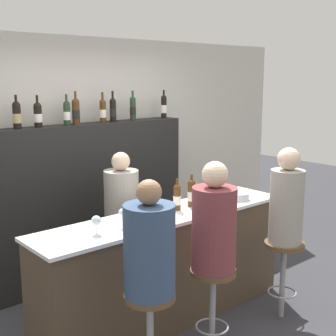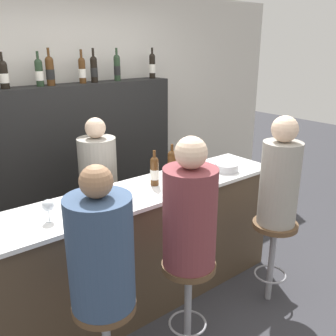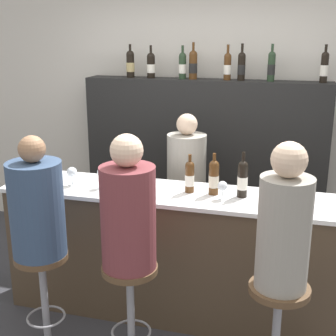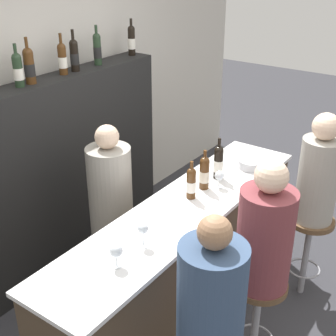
{
  "view_description": "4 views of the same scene",
  "coord_description": "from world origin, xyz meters",
  "px_view_note": "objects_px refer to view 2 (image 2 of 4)",
  "views": [
    {
      "loc": [
        -2.55,
        -2.72,
        2.18
      ],
      "look_at": [
        0.01,
        0.26,
        1.41
      ],
      "focal_mm": 50.0,
      "sensor_mm": 36.0,
      "label": 1
    },
    {
      "loc": [
        -1.5,
        -1.95,
        2.08
      ],
      "look_at": [
        0.18,
        0.16,
        1.17
      ],
      "focal_mm": 40.0,
      "sensor_mm": 36.0,
      "label": 2
    },
    {
      "loc": [
        0.85,
        -2.87,
        2.14
      ],
      "look_at": [
        -0.01,
        0.26,
        1.18
      ],
      "focal_mm": 50.0,
      "sensor_mm": 36.0,
      "label": 3
    },
    {
      "loc": [
        -2.32,
        -1.26,
        2.65
      ],
      "look_at": [
        -0.15,
        0.28,
        1.35
      ],
      "focal_mm": 50.0,
      "sensor_mm": 36.0,
      "label": 4
    }
  ],
  "objects_px": {
    "wine_bottle_backbar_7": "(152,66)",
    "wine_bottle_counter_1": "(172,165)",
    "bar_stool_left": "(106,326)",
    "bartender": "(100,203)",
    "wine_bottle_backbar_1": "(3,74)",
    "bar_stool_right": "(273,241)",
    "wine_glass_0": "(48,206)",
    "wine_bottle_counter_0": "(155,171)",
    "wine_bottle_backbar_2": "(39,72)",
    "wine_bottle_counter_2": "(191,160)",
    "guest_seated_right": "(280,178)",
    "wine_bottle_backbar_6": "(117,67)",
    "wine_bottle_backbar_3": "(50,71)",
    "metal_bowl": "(227,168)",
    "wine_glass_2": "(186,170)",
    "wine_bottle_backbar_5": "(94,69)",
    "wine_glass_1": "(83,195)",
    "guest_seated_left": "(101,249)",
    "guest_seated_middle": "(190,212)",
    "wine_bottle_backbar_4": "(82,70)"
  },
  "relations": [
    {
      "from": "wine_bottle_backbar_7",
      "to": "wine_bottle_counter_1",
      "type": "bearing_deg",
      "value": -120.41
    },
    {
      "from": "bar_stool_left",
      "to": "bartender",
      "type": "height_order",
      "value": "bartender"
    },
    {
      "from": "wine_bottle_backbar_1",
      "to": "bar_stool_right",
      "type": "height_order",
      "value": "wine_bottle_backbar_1"
    },
    {
      "from": "wine_bottle_counter_1",
      "to": "wine_glass_0",
      "type": "distance_m",
      "value": 1.08
    },
    {
      "from": "wine_bottle_counter_0",
      "to": "wine_bottle_backbar_2",
      "type": "relative_size",
      "value": 0.91
    },
    {
      "from": "wine_bottle_counter_2",
      "to": "guest_seated_right",
      "type": "height_order",
      "value": "guest_seated_right"
    },
    {
      "from": "guest_seated_right",
      "to": "wine_bottle_backbar_6",
      "type": "bearing_deg",
      "value": 96.71
    },
    {
      "from": "bar_stool_left",
      "to": "wine_bottle_backbar_3",
      "type": "bearing_deg",
      "value": 73.15
    },
    {
      "from": "wine_bottle_counter_2",
      "to": "metal_bowl",
      "type": "bearing_deg",
      "value": -22.34
    },
    {
      "from": "wine_glass_2",
      "to": "guest_seated_right",
      "type": "distance_m",
      "value": 0.73
    },
    {
      "from": "guest_seated_right",
      "to": "bar_stool_right",
      "type": "bearing_deg",
      "value": -90.0
    },
    {
      "from": "wine_bottle_counter_0",
      "to": "wine_glass_0",
      "type": "relative_size",
      "value": 1.99
    },
    {
      "from": "wine_bottle_backbar_5",
      "to": "bar_stool_left",
      "type": "distance_m",
      "value": 2.54
    },
    {
      "from": "wine_bottle_backbar_5",
      "to": "wine_glass_1",
      "type": "xyz_separation_m",
      "value": [
        -0.85,
        -1.35,
        -0.71
      ]
    },
    {
      "from": "wine_bottle_backbar_3",
      "to": "wine_bottle_backbar_1",
      "type": "bearing_deg",
      "value": 180.0
    },
    {
      "from": "guest_seated_left",
      "to": "wine_bottle_backbar_6",
      "type": "bearing_deg",
      "value": 55.88
    },
    {
      "from": "guest_seated_left",
      "to": "bar_stool_right",
      "type": "height_order",
      "value": "guest_seated_left"
    },
    {
      "from": "wine_bottle_backbar_1",
      "to": "wine_glass_2",
      "type": "height_order",
      "value": "wine_bottle_backbar_1"
    },
    {
      "from": "wine_bottle_backbar_1",
      "to": "wine_bottle_backbar_6",
      "type": "bearing_deg",
      "value": -0.0
    },
    {
      "from": "wine_glass_2",
      "to": "wine_bottle_counter_1",
      "type": "bearing_deg",
      "value": 132.83
    },
    {
      "from": "metal_bowl",
      "to": "guest_seated_middle",
      "type": "distance_m",
      "value": 1.07
    },
    {
      "from": "bar_stool_left",
      "to": "wine_bottle_counter_1",
      "type": "bearing_deg",
      "value": 33.19
    },
    {
      "from": "bar_stool_left",
      "to": "guest_seated_middle",
      "type": "xyz_separation_m",
      "value": [
        0.62,
        0.0,
        0.53
      ]
    },
    {
      "from": "wine_bottle_backbar_5",
      "to": "metal_bowl",
      "type": "relative_size",
      "value": 1.65
    },
    {
      "from": "guest_seated_middle",
      "to": "bartender",
      "type": "bearing_deg",
      "value": 87.33
    },
    {
      "from": "wine_bottle_backbar_3",
      "to": "metal_bowl",
      "type": "bearing_deg",
      "value": -55.61
    },
    {
      "from": "wine_bottle_backbar_3",
      "to": "wine_glass_2",
      "type": "height_order",
      "value": "wine_bottle_backbar_3"
    },
    {
      "from": "wine_bottle_counter_0",
      "to": "metal_bowl",
      "type": "xyz_separation_m",
      "value": [
        0.69,
        -0.13,
        -0.09
      ]
    },
    {
      "from": "wine_bottle_counter_1",
      "to": "wine_bottle_backbar_2",
      "type": "bearing_deg",
      "value": 113.23
    },
    {
      "from": "wine_bottle_backbar_3",
      "to": "bar_stool_left",
      "type": "xyz_separation_m",
      "value": [
        -0.59,
        -1.94,
        -1.27
      ]
    },
    {
      "from": "wine_bottle_backbar_3",
      "to": "bar_stool_right",
      "type": "xyz_separation_m",
      "value": [
        0.96,
        -1.94,
        -1.27
      ]
    },
    {
      "from": "wine_bottle_counter_1",
      "to": "wine_bottle_backbar_4",
      "type": "distance_m",
      "value": 1.45
    },
    {
      "from": "wine_bottle_counter_1",
      "to": "wine_glass_2",
      "type": "bearing_deg",
      "value": -47.17
    },
    {
      "from": "wine_glass_0",
      "to": "metal_bowl",
      "type": "distance_m",
      "value": 1.59
    },
    {
      "from": "guest_seated_right",
      "to": "bartender",
      "type": "xyz_separation_m",
      "value": [
        -0.86,
        1.3,
        -0.43
      ]
    },
    {
      "from": "wine_bottle_backbar_4",
      "to": "wine_bottle_backbar_6",
      "type": "bearing_deg",
      "value": -0.0
    },
    {
      "from": "wine_bottle_backbar_3",
      "to": "guest_seated_middle",
      "type": "relative_size",
      "value": 0.4
    },
    {
      "from": "bar_stool_right",
      "to": "guest_seated_right",
      "type": "xyz_separation_m",
      "value": [
        0.0,
        0.0,
        0.54
      ]
    },
    {
      "from": "wine_bottle_counter_0",
      "to": "guest_seated_right",
      "type": "distance_m",
      "value": 0.97
    },
    {
      "from": "guest_seated_middle",
      "to": "metal_bowl",
      "type": "bearing_deg",
      "value": 30.67
    },
    {
      "from": "guest_seated_right",
      "to": "metal_bowl",
      "type": "bearing_deg",
      "value": 90.0
    },
    {
      "from": "wine_bottle_counter_2",
      "to": "wine_bottle_backbar_6",
      "type": "xyz_separation_m",
      "value": [
        0.08,
        1.27,
        0.69
      ]
    },
    {
      "from": "wine_bottle_counter_2",
      "to": "bar_stool_right",
      "type": "relative_size",
      "value": 0.46
    },
    {
      "from": "wine_bottle_counter_0",
      "to": "wine_bottle_backbar_3",
      "type": "xyz_separation_m",
      "value": [
        -0.26,
        1.27,
        0.7
      ]
    },
    {
      "from": "wine_glass_2",
      "to": "wine_glass_1",
      "type": "bearing_deg",
      "value": 180.0
    },
    {
      "from": "wine_bottle_backbar_6",
      "to": "wine_glass_0",
      "type": "distance_m",
      "value": 2.05
    },
    {
      "from": "wine_bottle_counter_2",
      "to": "bar_stool_left",
      "type": "distance_m",
      "value": 1.52
    },
    {
      "from": "wine_bottle_backbar_1",
      "to": "bartender",
      "type": "height_order",
      "value": "wine_bottle_backbar_1"
    },
    {
      "from": "wine_bottle_backbar_5",
      "to": "bar_stool_right",
      "type": "relative_size",
      "value": 0.47
    },
    {
      "from": "wine_bottle_backbar_2",
      "to": "wine_bottle_backbar_6",
      "type": "bearing_deg",
      "value": -0.0
    }
  ]
}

